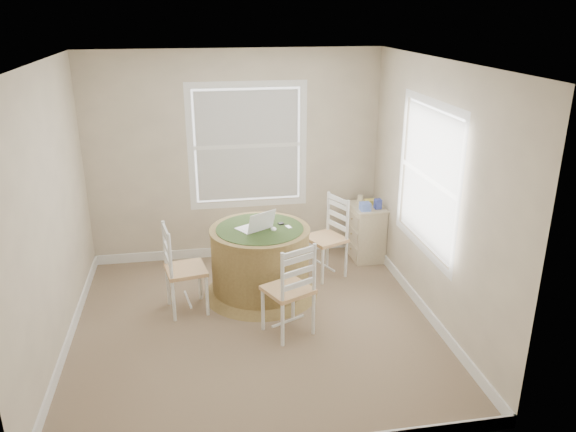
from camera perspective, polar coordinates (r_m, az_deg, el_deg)
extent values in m
cube|color=#8C7359|center=(5.81, -3.39, -11.23)|extent=(3.60, 3.60, 0.02)
cube|color=white|center=(4.97, -4.04, 15.46)|extent=(3.60, 3.60, 0.02)
cube|color=beige|center=(6.97, -5.35, 5.92)|extent=(3.60, 0.02, 2.60)
cube|color=beige|center=(3.60, -0.44, -8.42)|extent=(3.60, 0.02, 2.60)
cube|color=beige|center=(5.38, -23.22, -0.13)|extent=(0.02, 3.60, 2.60)
cube|color=beige|center=(5.71, 14.68, 2.05)|extent=(0.02, 3.60, 2.60)
cube|color=white|center=(7.36, -5.02, -3.50)|extent=(3.60, 0.02, 0.12)
cube|color=white|center=(5.89, -21.33, -11.48)|extent=(0.02, 3.60, 0.12)
cube|color=white|center=(6.19, 13.48, -8.90)|extent=(0.02, 3.60, 0.12)
cylinder|color=olive|center=(6.24, -2.83, -4.33)|extent=(1.08, 1.08, 0.70)
cone|color=olive|center=(6.41, -2.77, -7.48)|extent=(1.28, 1.28, 0.08)
cylinder|color=olive|center=(6.10, -2.89, -1.43)|extent=(1.10, 1.10, 0.03)
cylinder|color=#31471E|center=(6.10, -2.89, -1.29)|extent=(0.95, 0.95, 0.01)
cone|color=#31471E|center=(6.12, -2.88, -1.77)|extent=(1.06, 1.06, 0.10)
cube|color=white|center=(6.11, -3.53, -1.23)|extent=(0.42, 0.38, 0.02)
cube|color=silver|center=(6.10, -3.53, -1.14)|extent=(0.31, 0.26, 0.00)
cube|color=black|center=(5.95, -2.68, -0.56)|extent=(0.33, 0.23, 0.22)
ellipsoid|color=white|center=(6.05, -1.47, -1.34)|extent=(0.09, 0.11, 0.03)
cube|color=#B7BABF|center=(6.12, 0.05, -1.15)|extent=(0.07, 0.10, 0.02)
cube|color=black|center=(6.20, -0.72, -0.83)|extent=(0.07, 0.06, 0.02)
cube|color=beige|center=(7.22, 7.94, -1.68)|extent=(0.38, 0.51, 0.69)
cube|color=beige|center=(7.09, 8.08, 0.95)|extent=(0.41, 0.54, 0.02)
cube|color=#C2B18F|center=(7.24, 6.58, -3.30)|extent=(0.02, 0.43, 0.15)
cube|color=#C2B18F|center=(7.16, 6.65, -1.76)|extent=(0.02, 0.43, 0.15)
cube|color=#C2B18F|center=(7.09, 6.71, -0.25)|extent=(0.02, 0.43, 0.15)
cube|color=#617FDE|center=(6.93, 7.87, 1.00)|extent=(0.12, 0.12, 0.10)
cube|color=#F0D854|center=(7.15, 8.39, 1.41)|extent=(0.15, 0.10, 0.06)
cube|color=#3946AB|center=(7.01, 9.02, 1.25)|extent=(0.08, 0.08, 0.12)
cylinder|color=beige|center=(7.20, 7.42, 1.73)|extent=(0.07, 0.07, 0.09)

